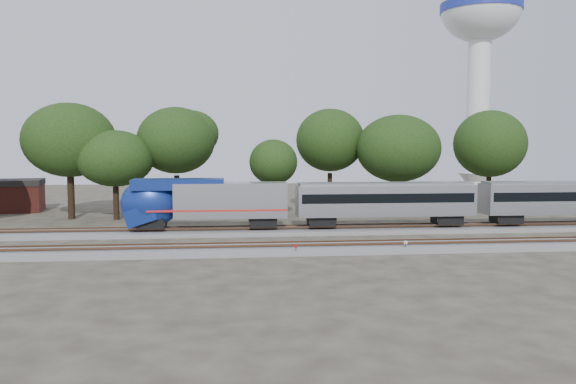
% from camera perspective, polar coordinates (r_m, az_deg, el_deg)
% --- Properties ---
extents(ground, '(160.00, 160.00, 0.00)m').
position_cam_1_polar(ground, '(52.11, -1.08, -5.20)').
color(ground, '#383328').
rests_on(ground, ground).
extents(track_far, '(160.00, 5.00, 0.73)m').
position_cam_1_polar(track_far, '(57.98, -1.55, -3.97)').
color(track_far, slate).
rests_on(track_far, ground).
extents(track_near, '(160.00, 5.00, 0.73)m').
position_cam_1_polar(track_near, '(48.15, -0.71, -5.79)').
color(track_near, slate).
rests_on(track_near, ground).
extents(train, '(96.58, 3.34, 4.92)m').
position_cam_1_polar(train, '(67.79, 26.54, -0.50)').
color(train, '#ABADB2').
rests_on(train, ground).
extents(switch_stand_red, '(0.29, 0.10, 0.91)m').
position_cam_1_polar(switch_stand_red, '(46.20, 0.80, -5.77)').
color(switch_stand_red, '#512D19').
rests_on(switch_stand_red, ground).
extents(switch_stand_white, '(0.31, 0.09, 0.99)m').
position_cam_1_polar(switch_stand_white, '(48.68, 11.86, -5.26)').
color(switch_stand_white, '#512D19').
rests_on(switch_stand_white, ground).
extents(switch_lever, '(0.55, 0.40, 0.30)m').
position_cam_1_polar(switch_lever, '(47.39, 8.81, -6.09)').
color(switch_lever, '#512D19').
rests_on(switch_lever, ground).
extents(water_tower, '(14.12, 14.12, 39.09)m').
position_cam_1_polar(water_tower, '(108.76, 18.95, 15.11)').
color(water_tower, silver).
rests_on(water_tower, ground).
extents(brick_building, '(10.11, 7.99, 4.35)m').
position_cam_1_polar(brick_building, '(85.04, -26.66, -0.33)').
color(brick_building, maroon).
rests_on(brick_building, ground).
extents(tree_1, '(9.79, 9.79, 13.80)m').
position_cam_1_polar(tree_1, '(73.22, -21.33, 4.93)').
color(tree_1, black).
rests_on(tree_1, ground).
extents(tree_2, '(7.54, 7.54, 10.63)m').
position_cam_1_polar(tree_2, '(70.76, -17.16, 3.26)').
color(tree_2, black).
rests_on(tree_2, ground).
extents(tree_3, '(9.76, 9.76, 13.76)m').
position_cam_1_polar(tree_3, '(72.66, -11.30, 5.15)').
color(tree_3, black).
rests_on(tree_3, ground).
extents(tree_4, '(7.05, 7.05, 9.94)m').
position_cam_1_polar(tree_4, '(69.47, -1.49, 3.04)').
color(tree_4, black).
rests_on(tree_4, ground).
extents(tree_5, '(9.83, 9.83, 13.86)m').
position_cam_1_polar(tree_5, '(76.61, 4.30, 5.26)').
color(tree_5, black).
rests_on(tree_5, ground).
extents(tree_6, '(8.72, 8.72, 12.30)m').
position_cam_1_polar(tree_6, '(74.50, 11.15, 4.35)').
color(tree_6, black).
rests_on(tree_6, ground).
extents(tree_7, '(9.34, 9.34, 13.17)m').
position_cam_1_polar(tree_7, '(85.25, 19.82, 4.62)').
color(tree_7, black).
rests_on(tree_7, ground).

